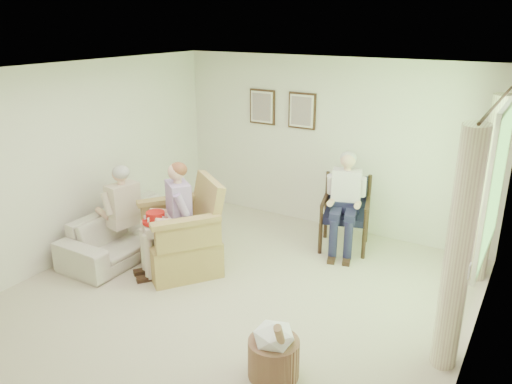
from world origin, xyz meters
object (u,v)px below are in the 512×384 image
(person_wicker, at_px, (173,211))
(hatbox, at_px, (274,350))
(wood_armchair, at_px, (347,210))
(wicker_armchair, at_px, (183,241))
(person_sofa, at_px, (119,207))
(sofa, at_px, (132,230))
(red_hat, at_px, (156,218))
(person_dark, at_px, (344,195))

(person_wicker, height_order, hatbox, person_wicker)
(person_wicker, bearing_deg, wood_armchair, 86.44)
(wicker_armchair, xyz_separation_m, person_sofa, (-0.95, -0.14, 0.34))
(wood_armchair, xyz_separation_m, sofa, (-2.52, -1.70, -0.25))
(sofa, relative_size, red_hat, 6.27)
(sofa, relative_size, person_sofa, 1.63)
(red_hat, bearing_deg, wicker_armchair, 63.58)
(person_sofa, bearing_deg, red_hat, 88.27)
(wood_armchair, relative_size, person_dark, 0.72)
(person_dark, height_order, person_sofa, person_dark)
(person_wicker, xyz_separation_m, red_hat, (-0.15, -0.15, -0.08))
(sofa, xyz_separation_m, person_sofa, (0.00, -0.19, 0.42))
(person_dark, distance_m, person_sofa, 3.05)
(person_sofa, distance_m, hatbox, 3.21)
(wicker_armchair, distance_m, sofa, 0.95)
(wood_armchair, height_order, sofa, wood_armchair)
(person_wicker, bearing_deg, red_hat, -99.60)
(red_hat, bearing_deg, person_dark, 47.70)
(wicker_armchair, height_order, sofa, wicker_armchair)
(wicker_armchair, bearing_deg, wood_armchair, 84.01)
(person_dark, bearing_deg, sofa, -164.37)
(sofa, relative_size, hatbox, 2.96)
(sofa, bearing_deg, person_wicker, -102.18)
(wood_armchair, bearing_deg, hatbox, -96.87)
(sofa, xyz_separation_m, person_dark, (2.52, 1.54, 0.51))
(person_sofa, bearing_deg, person_wicker, 99.07)
(wicker_armchair, xyz_separation_m, person_dark, (1.57, 1.59, 0.43))
(sofa, height_order, person_sofa, person_sofa)
(wicker_armchair, distance_m, wood_armchair, 2.36)
(person_sofa, xyz_separation_m, hatbox, (2.99, -1.09, -0.45))
(wood_armchair, bearing_deg, person_dark, -105.77)
(wood_armchair, relative_size, hatbox, 1.44)
(person_sofa, relative_size, hatbox, 1.82)
(sofa, bearing_deg, person_dark, -58.59)
(wood_armchair, relative_size, person_wicker, 0.70)
(hatbox, bearing_deg, person_sofa, 160.01)
(person_sofa, bearing_deg, wood_armchair, 136.99)
(sofa, height_order, person_wicker, person_wicker)
(sofa, xyz_separation_m, person_wicker, (0.95, -0.20, 0.55))
(red_hat, bearing_deg, hatbox, -22.78)
(wood_armchair, bearing_deg, sofa, -161.71)
(person_dark, xyz_separation_m, hatbox, (0.47, -2.81, -0.54))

